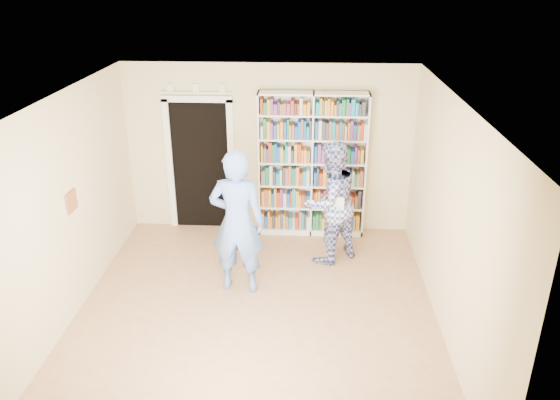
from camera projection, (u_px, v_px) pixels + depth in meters
name	position (u px, v px, depth m)	size (l,w,h in m)	color
floor	(256.00, 314.00, 6.85)	(5.00, 5.00, 0.00)	#9C6E4B
ceiling	(251.00, 101.00, 5.78)	(5.00, 5.00, 0.00)	white
wall_back	(269.00, 149.00, 8.61)	(4.50, 4.50, 0.00)	beige
wall_left	(64.00, 212.00, 6.42)	(5.00, 5.00, 0.00)	beige
wall_right	(450.00, 221.00, 6.21)	(5.00, 5.00, 0.00)	beige
bookshelf	(312.00, 165.00, 8.51)	(1.67, 0.31, 2.30)	white
doorway	(200.00, 159.00, 8.71)	(1.10, 0.08, 2.43)	black
wall_art	(72.00, 201.00, 6.59)	(0.03, 0.25, 0.25)	brown
man_blue	(237.00, 223.00, 7.01)	(0.72, 0.47, 1.96)	#6187D8
man_plaid	(330.00, 203.00, 7.78)	(0.88, 0.69, 1.81)	#303795
paper_sheet	(337.00, 206.00, 7.55)	(0.20, 0.01, 0.28)	white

